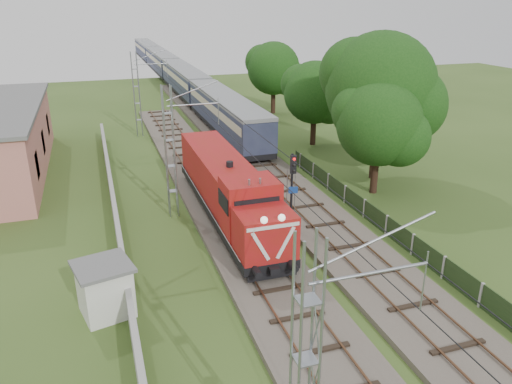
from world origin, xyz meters
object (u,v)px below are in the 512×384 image
object	(u,v)px
signal_post	(292,180)
relay_hut	(105,289)
coach_rake	(172,69)
locomotive	(228,188)

from	to	relation	value
signal_post	relay_hut	bearing A→B (deg)	-155.20
coach_rake	signal_post	distance (m)	54.47
coach_rake	relay_hut	bearing A→B (deg)	-101.83
coach_rake	signal_post	size ratio (longest dim) A/B	18.21
signal_post	relay_hut	size ratio (longest dim) A/B	1.73
locomotive	coach_rake	xyz separation A→B (m)	(5.00, 51.74, 0.31)
coach_rake	locomotive	bearing A→B (deg)	-95.52
locomotive	coach_rake	bearing A→B (deg)	84.48
signal_post	relay_hut	distance (m)	11.59
relay_hut	signal_post	bearing A→B (deg)	24.80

